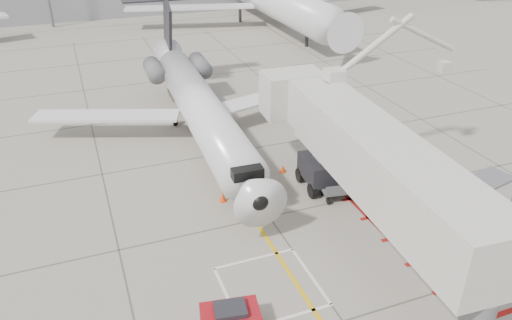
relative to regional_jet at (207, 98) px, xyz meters
name	(u,v)px	position (x,y,z in m)	size (l,w,h in m)	color
ground_plane	(301,262)	(0.84, -12.63, -3.85)	(260.00, 260.00, 0.00)	gray
regional_jet	(207,98)	(0.00, 0.00, 0.00)	(23.33, 29.41, 7.71)	silver
jet_bridge	(384,180)	(4.63, -13.09, 0.15)	(9.49, 20.04, 8.01)	silver
pushback_tug	(231,319)	(-3.61, -15.46, -3.18)	(2.32, 1.45, 1.35)	maroon
baggage_cart	(339,189)	(5.26, -8.29, -3.25)	(1.92, 1.21, 1.21)	#4F4F53
ground_power_unit	(484,196)	(11.88, -12.33, -2.79)	(2.68, 1.57, 2.13)	white
cone_nose	(223,197)	(-1.03, -6.23, -3.58)	(0.40, 0.40, 0.55)	#EE3D0C
cone_side	(283,168)	(3.50, -4.36, -3.59)	(0.38, 0.38, 0.52)	#DD420B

